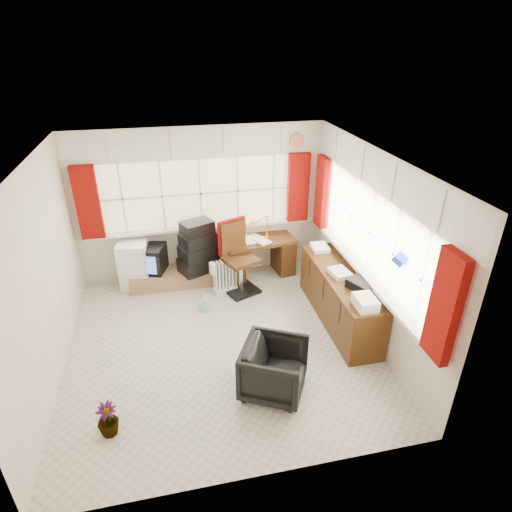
{
  "coord_description": "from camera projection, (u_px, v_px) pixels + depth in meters",
  "views": [
    {
      "loc": [
        -0.52,
        -4.55,
        3.73
      ],
      "look_at": [
        0.59,
        0.55,
        0.99
      ],
      "focal_mm": 30.0,
      "sensor_mm": 36.0,
      "label": 1
    }
  ],
  "objects": [
    {
      "name": "credenza",
      "position": [
        339.0,
        297.0,
        6.08
      ],
      "size": [
        0.5,
        2.0,
        0.85
      ],
      "color": "#542D13",
      "rests_on": "ground"
    },
    {
      "name": "overhead_cabinets",
      "position": [
        277.0,
        156.0,
        5.75
      ],
      "size": [
        3.98,
        3.98,
        0.48
      ],
      "color": "white",
      "rests_on": "room_walls"
    },
    {
      "name": "mini_fridge",
      "position": [
        134.0,
        264.0,
        6.92
      ],
      "size": [
        0.51,
        0.52,
        0.78
      ],
      "color": "white",
      "rests_on": "ground"
    },
    {
      "name": "tv_bench",
      "position": [
        174.0,
        277.0,
        7.09
      ],
      "size": [
        1.4,
        0.5,
        0.25
      ],
      "primitive_type": "cube",
      "color": "#A87C54",
      "rests_on": "ground"
    },
    {
      "name": "spray_bottle_a",
      "position": [
        205.0,
        302.0,
        6.41
      ],
      "size": [
        0.14,
        0.14,
        0.28
      ],
      "primitive_type": "imported",
      "rotation": [
        0.0,
        0.0,
        0.31
      ],
      "color": "silver",
      "rests_on": "ground"
    },
    {
      "name": "crt_tv",
      "position": [
        149.0,
        259.0,
        6.93
      ],
      "size": [
        0.6,
        0.57,
        0.44
      ],
      "color": "black",
      "rests_on": "tv_bench"
    },
    {
      "name": "radiator",
      "position": [
        225.0,
        279.0,
        6.83
      ],
      "size": [
        0.4,
        0.25,
        0.57
      ],
      "color": "white",
      "rests_on": "ground"
    },
    {
      "name": "task_chair",
      "position": [
        236.0,
        254.0,
        6.75
      ],
      "size": [
        0.65,
        0.66,
        1.18
      ],
      "color": "black",
      "rests_on": "ground"
    },
    {
      "name": "ground",
      "position": [
        222.0,
        344.0,
        5.76
      ],
      "size": [
        4.0,
        4.0,
        0.0
      ],
      "primitive_type": "plane",
      "color": "beige",
      "rests_on": "ground"
    },
    {
      "name": "room_walls",
      "position": [
        217.0,
        244.0,
        5.07
      ],
      "size": [
        4.0,
        4.0,
        4.0
      ],
      "color": "beige",
      "rests_on": "ground"
    },
    {
      "name": "flower_vase",
      "position": [
        108.0,
        419.0,
        4.39
      ],
      "size": [
        0.28,
        0.28,
        0.39
      ],
      "primitive_type": "imported",
      "rotation": [
        0.0,
        0.0,
        -0.35
      ],
      "color": "black",
      "rests_on": "ground"
    },
    {
      "name": "office_chair",
      "position": [
        274.0,
        369.0,
        4.87
      ],
      "size": [
        0.95,
        0.94,
        0.65
      ],
      "primitive_type": "imported",
      "rotation": [
        0.0,
        0.0,
        1.09
      ],
      "color": "black",
      "rests_on": "ground"
    },
    {
      "name": "desk",
      "position": [
        259.0,
        255.0,
        7.24
      ],
      "size": [
        1.25,
        0.74,
        0.72
      ],
      "color": "#542D13",
      "rests_on": "ground"
    },
    {
      "name": "hifi_stack",
      "position": [
        198.0,
        249.0,
        6.87
      ],
      "size": [
        0.74,
        0.62,
        0.86
      ],
      "color": "black",
      "rests_on": "tv_bench"
    },
    {
      "name": "curtains",
      "position": [
        273.0,
        213.0,
        6.06
      ],
      "size": [
        3.83,
        3.83,
        1.15
      ],
      "color": "#900707",
      "rests_on": "room_walls"
    },
    {
      "name": "desk_lamp",
      "position": [
        267.0,
        221.0,
        7.01
      ],
      "size": [
        0.18,
        0.16,
        0.43
      ],
      "color": "#EE9D0A",
      "rests_on": "desk"
    },
    {
      "name": "window_right",
      "position": [
        364.0,
        268.0,
        5.69
      ],
      "size": [
        0.12,
        3.7,
        3.6
      ],
      "color": "#F8E9C4",
      "rests_on": "room_walls"
    },
    {
      "name": "file_tray",
      "position": [
        363.0,
        285.0,
        5.55
      ],
      "size": [
        0.41,
        0.45,
        0.12
      ],
      "primitive_type": "cube",
      "rotation": [
        0.0,
        0.0,
        0.43
      ],
      "color": "black",
      "rests_on": "credenza"
    },
    {
      "name": "spray_bottle_b",
      "position": [
        206.0,
        306.0,
        6.38
      ],
      "size": [
        0.13,
        0.13,
        0.21
      ],
      "primitive_type": "imported",
      "rotation": [
        0.0,
        0.0,
        -0.55
      ],
      "color": "#85C6C2",
      "rests_on": "ground"
    },
    {
      "name": "window_back",
      "position": [
        203.0,
        223.0,
        7.01
      ],
      "size": [
        3.7,
        0.12,
        3.6
      ],
      "color": "#F8E9C4",
      "rests_on": "room_walls"
    }
  ]
}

